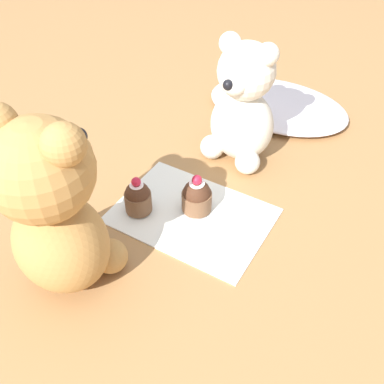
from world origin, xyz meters
The scene contains 7 objects.
ground_plane centered at (0.00, 0.00, 0.00)m, with size 4.00×4.00×0.00m, color #9E7042.
knitted_placemat centered at (0.00, 0.00, 0.00)m, with size 0.26×0.19×0.01m, color silver.
tulle_cloth centered at (-0.01, 0.39, 0.01)m, with size 0.32×0.22×0.03m, color silver.
teddy_bear_cream centered at (-0.01, 0.19, 0.11)m, with size 0.13×0.13×0.24m.
teddy_bear_tan centered at (-0.09, -0.20, 0.14)m, with size 0.15×0.16×0.29m.
cupcake_near_cream_bear centered at (0.00, 0.02, 0.03)m, with size 0.05×0.05×0.07m.
cupcake_near_tan_bear centered at (-0.08, -0.04, 0.03)m, with size 0.05×0.05×0.07m.
Camera 1 is at (0.28, -0.47, 0.55)m, focal length 42.00 mm.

